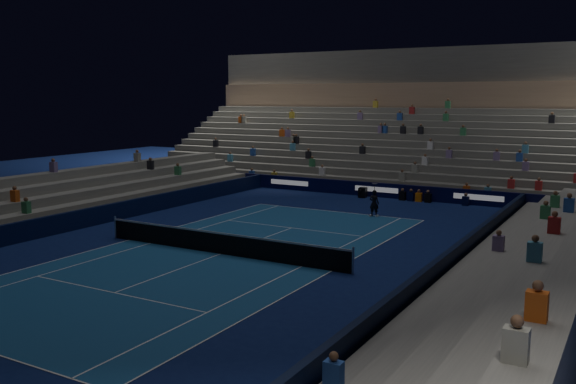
# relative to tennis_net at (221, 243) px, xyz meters

# --- Properties ---
(ground) EXTENTS (90.00, 90.00, 0.00)m
(ground) POSITION_rel_tennis_net_xyz_m (0.00, 0.00, -0.50)
(ground) COLOR #0C184C
(ground) RESTS_ON ground
(court_surface) EXTENTS (10.97, 23.77, 0.01)m
(court_surface) POSITION_rel_tennis_net_xyz_m (0.00, 0.00, -0.50)
(court_surface) COLOR navy
(court_surface) RESTS_ON ground
(sponsor_barrier_far) EXTENTS (44.00, 0.25, 1.00)m
(sponsor_barrier_far) POSITION_rel_tennis_net_xyz_m (0.00, 18.50, -0.00)
(sponsor_barrier_far) COLOR black
(sponsor_barrier_far) RESTS_ON ground
(sponsor_barrier_east) EXTENTS (0.25, 37.00, 1.00)m
(sponsor_barrier_east) POSITION_rel_tennis_net_xyz_m (9.70, 0.00, -0.00)
(sponsor_barrier_east) COLOR black
(sponsor_barrier_east) RESTS_ON ground
(sponsor_barrier_west) EXTENTS (0.25, 37.00, 1.00)m
(sponsor_barrier_west) POSITION_rel_tennis_net_xyz_m (-9.70, 0.00, -0.00)
(sponsor_barrier_west) COLOR #081133
(sponsor_barrier_west) RESTS_ON ground
(grandstand_main) EXTENTS (44.00, 15.20, 11.20)m
(grandstand_main) POSITION_rel_tennis_net_xyz_m (0.00, 27.90, 2.87)
(grandstand_main) COLOR #60605C
(grandstand_main) RESTS_ON ground
(grandstand_east) EXTENTS (5.00, 37.00, 2.50)m
(grandstand_east) POSITION_rel_tennis_net_xyz_m (13.17, 0.00, 0.41)
(grandstand_east) COLOR slate
(grandstand_east) RESTS_ON ground
(grandstand_west) EXTENTS (5.00, 37.00, 2.50)m
(grandstand_west) POSITION_rel_tennis_net_xyz_m (-13.17, 0.00, 0.41)
(grandstand_west) COLOR slate
(grandstand_west) RESTS_ON ground
(tennis_net) EXTENTS (12.90, 0.10, 1.10)m
(tennis_net) POSITION_rel_tennis_net_xyz_m (0.00, 0.00, 0.00)
(tennis_net) COLOR #B2B2B7
(tennis_net) RESTS_ON ground
(tennis_player) EXTENTS (0.59, 0.40, 1.57)m
(tennis_player) POSITION_rel_tennis_net_xyz_m (2.57, 11.62, 0.28)
(tennis_player) COLOR black
(tennis_player) RESTS_ON ground
(broadcast_camera) EXTENTS (0.59, 1.02, 0.68)m
(broadcast_camera) POSITION_rel_tennis_net_xyz_m (-0.78, 17.77, -0.15)
(broadcast_camera) COLOR black
(broadcast_camera) RESTS_ON ground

